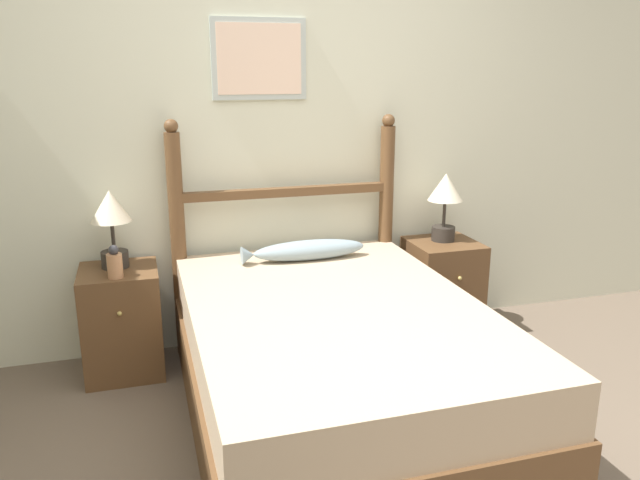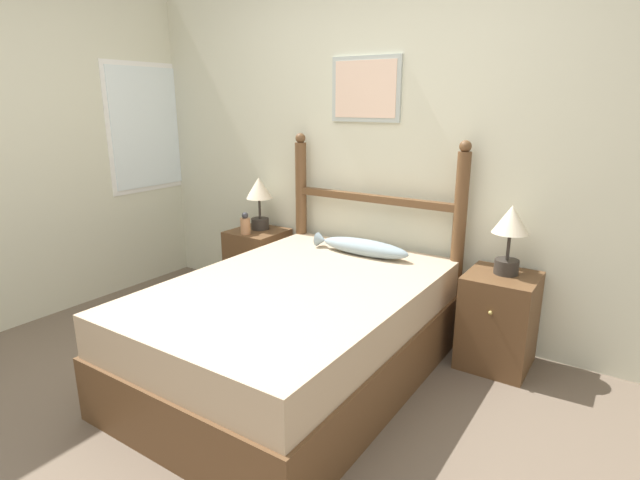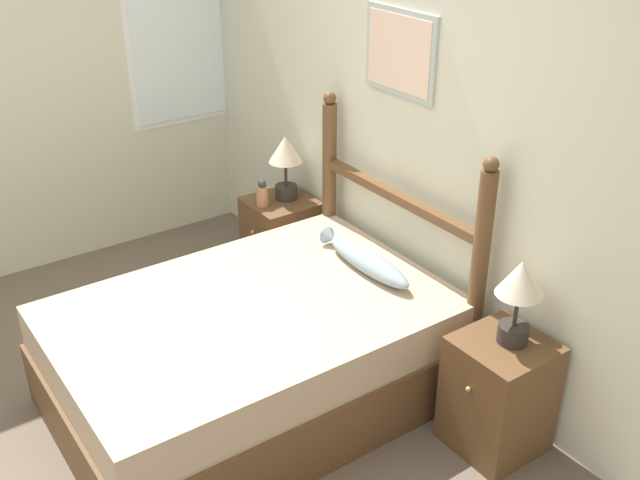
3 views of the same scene
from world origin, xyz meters
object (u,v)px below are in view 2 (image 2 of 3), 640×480
nightstand_left (258,265)px  table_lamp_left (259,195)px  nightstand_right (498,320)px  table_lamp_right (510,229)px  bed (296,330)px  fish_pillow (362,247)px  bottle (245,224)px

nightstand_left → table_lamp_left: bearing=100.8°
nightstand_right → table_lamp_right: 0.57m
bed → fish_pillow: fish_pillow is taller
nightstand_right → table_lamp_right: bearing=78.2°
bottle → fish_pillow: 1.02m
bed → table_lamp_right: (0.96, 0.82, 0.58)m
table_lamp_left → table_lamp_right: same height
nightstand_left → bottle: (-0.01, -0.13, 0.37)m
nightstand_right → table_lamp_left: (-1.93, 0.05, 0.57)m
bed → nightstand_left: (-0.96, 0.79, 0.01)m
nightstand_left → nightstand_right: 1.92m
fish_pillow → bed: bearing=-94.2°
fish_pillow → nightstand_right: bearing=6.2°
bottle → nightstand_left: bearing=87.6°
table_lamp_left → bottle: 0.27m
nightstand_left → table_lamp_left: table_lamp_left is taller
bed → nightstand_right: nightstand_right is taller
bottle → fish_pillow: bottle is taller
nightstand_left → fish_pillow: 1.07m
table_lamp_left → bottle: bearing=-88.7°
nightstand_right → table_lamp_right: size_ratio=1.41×
bed → table_lamp_left: (-0.97, 0.84, 0.58)m
bed → table_lamp_right: 1.39m
nightstand_left → fish_pillow: size_ratio=0.84×
table_lamp_left → fish_pillow: (1.02, -0.15, -0.23)m
bottle → bed: bearing=-34.3°
nightstand_left → table_lamp_left: 0.57m
bed → table_lamp_right: table_lamp_right is taller
nightstand_left → nightstand_right: size_ratio=1.00×
nightstand_right → table_lamp_right: (0.01, 0.03, 0.57)m
table_lamp_left → table_lamp_right: (1.93, -0.02, 0.00)m
nightstand_right → table_lamp_left: 2.01m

